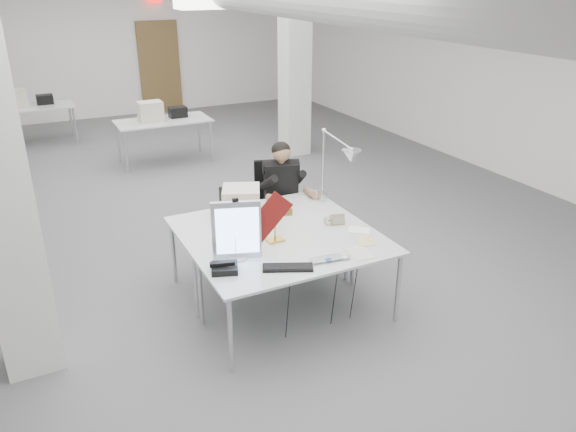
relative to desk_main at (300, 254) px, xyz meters
name	(u,v)px	position (x,y,z in m)	size (l,w,h in m)	color
room_shell	(204,96)	(0.04, 2.63, 0.95)	(10.04, 14.04, 3.24)	#575759
desk_main	(300,254)	(0.00, 0.00, 0.00)	(1.80, 0.90, 0.03)	silver
desk_second	(260,218)	(0.00, 0.90, 0.00)	(1.80, 0.90, 0.03)	silver
bg_desk_a	(163,121)	(0.20, 5.50, 0.00)	(1.60, 0.80, 0.03)	silver
bg_desk_b	(29,107)	(-1.80, 7.70, 0.00)	(1.60, 0.80, 0.03)	silver
office_chair	(280,204)	(0.54, 1.54, -0.16)	(0.57, 0.57, 1.16)	black
seated_person	(282,179)	(0.54, 1.49, 0.16)	(0.51, 0.64, 0.95)	black
monitor	(236,230)	(-0.54, 0.17, 0.28)	(0.43, 0.04, 0.54)	silver
pennant	(266,220)	(-0.27, 0.14, 0.33)	(0.52, 0.01, 0.22)	maroon
keyboard	(288,268)	(-0.23, -0.22, 0.02)	(0.43, 0.14, 0.02)	black
laptop	(329,261)	(0.14, -0.28, 0.02)	(0.29, 0.19, 0.02)	silver
mouse	(346,257)	(0.31, -0.29, 0.03)	(0.09, 0.06, 0.04)	silver
bankers_lamp	(275,225)	(-0.10, 0.33, 0.18)	(0.29, 0.12, 0.33)	gold
desk_phone	(225,268)	(-0.73, -0.02, 0.04)	(0.22, 0.20, 0.06)	black
picture_frame_left	(228,249)	(-0.60, 0.25, 0.07)	(0.15, 0.01, 0.12)	#94633F
picture_frame_right	(338,220)	(0.63, 0.38, 0.07)	(0.14, 0.01, 0.11)	tan
desk_clock	(329,220)	(0.55, 0.42, 0.06)	(0.11, 0.11, 0.03)	#ACADB1
paper_stack_a	(359,253)	(0.48, -0.25, 0.02)	(0.20, 0.28, 0.01)	silver
paper_stack_b	(365,241)	(0.66, -0.06, 0.02)	(0.16, 0.22, 0.01)	#DCC183
paper_stack_c	(359,230)	(0.74, 0.17, 0.02)	(0.22, 0.15, 0.01)	white
beige_monitor	(241,204)	(-0.19, 0.92, 0.19)	(0.37, 0.35, 0.35)	beige
architect_lamp	(335,164)	(0.81, 0.76, 0.52)	(0.27, 0.78, 1.01)	silver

